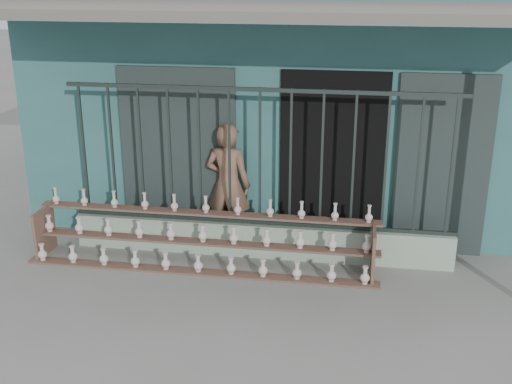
# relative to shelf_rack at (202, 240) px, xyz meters

# --- Properties ---
(ground) EXTENTS (60.00, 60.00, 0.00)m
(ground) POSITION_rel_shelf_rack_xyz_m (0.68, -0.89, -0.36)
(ground) COLOR slate
(workshop_building) EXTENTS (7.40, 6.60, 3.21)m
(workshop_building) POSITION_rel_shelf_rack_xyz_m (0.68, 3.34, 1.26)
(workshop_building) COLOR #2C5C5E
(workshop_building) RESTS_ON ground
(parapet_wall) EXTENTS (5.00, 0.20, 0.45)m
(parapet_wall) POSITION_rel_shelf_rack_xyz_m (0.68, 0.41, -0.13)
(parapet_wall) COLOR #8FA790
(parapet_wall) RESTS_ON ground
(security_fence) EXTENTS (5.00, 0.04, 1.80)m
(security_fence) POSITION_rel_shelf_rack_xyz_m (0.68, 0.41, 0.99)
(security_fence) COLOR #283330
(security_fence) RESTS_ON parapet_wall
(shelf_rack) EXTENTS (4.50, 0.68, 0.85)m
(shelf_rack) POSITION_rel_shelf_rack_xyz_m (0.00, 0.00, 0.00)
(shelf_rack) COLOR brown
(shelf_rack) RESTS_ON ground
(elderly_woman) EXTENTS (0.68, 0.50, 1.71)m
(elderly_woman) POSITION_rel_shelf_rack_xyz_m (0.19, 0.74, 0.50)
(elderly_woman) COLOR brown
(elderly_woman) RESTS_ON ground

